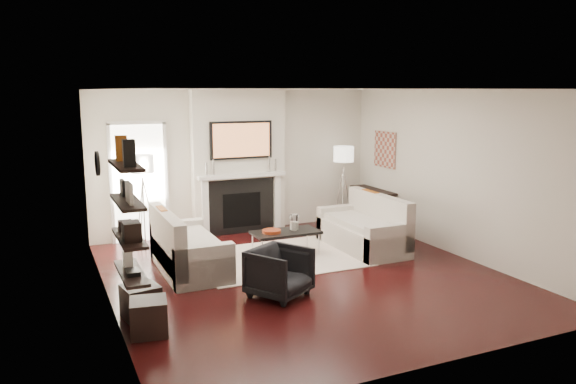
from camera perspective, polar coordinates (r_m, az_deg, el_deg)
name	(u,v)px	position (r m, az deg, el deg)	size (l,w,h in m)	color
room_envelope	(305,185)	(8.03, 1.76, 0.71)	(6.00, 6.00, 6.00)	black
chimney_breast	(239,162)	(10.66, -5.03, 3.05)	(1.80, 0.25, 2.70)	silver
fireplace_surround	(242,206)	(10.67, -4.72, -1.46)	(1.30, 0.02, 1.04)	black
firebox	(242,210)	(10.68, -4.71, -1.83)	(0.75, 0.02, 0.65)	black
mantel_pilaster_l	(205,208)	(10.43, -8.40, -1.65)	(0.12, 0.08, 1.10)	white
mantel_pilaster_r	(277,202)	(10.90, -1.10, -1.02)	(0.12, 0.08, 1.10)	white
mantel_shelf	(242,175)	(10.52, -4.68, 1.69)	(1.70, 0.18, 0.07)	white
tv_body	(241,140)	(10.47, -4.78, 5.28)	(1.20, 0.06, 0.70)	black
tv_screen	(242,140)	(10.44, -4.72, 5.27)	(1.10, 0.01, 0.62)	#BF723F
candlestick_l_tall	(213,167)	(10.34, -7.59, 2.52)	(0.04, 0.04, 0.30)	silver
candlestick_l_short	(207,169)	(10.30, -8.28, 2.31)	(0.04, 0.04, 0.24)	silver
candlestick_r_tall	(269,164)	(10.70, -1.93, 2.86)	(0.04, 0.04, 0.30)	silver
candlestick_r_short	(275,165)	(10.75, -1.29, 2.74)	(0.04, 0.04, 0.24)	silver
hallway_panel	(139,183)	(10.36, -14.91, 0.85)	(0.90, 0.02, 2.10)	white
door_trim_l	(111,185)	(10.27, -17.53, 0.64)	(0.06, 0.06, 2.16)	white
door_trim_r	(166,182)	(10.42, -12.29, 1.02)	(0.06, 0.06, 2.16)	white
door_trim_top	(136,123)	(10.22, -15.17, 6.81)	(1.02, 0.06, 0.06)	white
rug	(277,258)	(9.16, -1.18, -6.73)	(2.60, 2.00, 0.01)	beige
loveseat_left_base	(190,257)	(8.63, -9.94, -6.54)	(0.85, 1.80, 0.42)	beige
loveseat_left_back	(167,239)	(8.48, -12.21, -4.71)	(0.18, 1.80, 0.80)	beige
loveseat_left_arm_n	(205,267)	(7.86, -8.48, -7.50)	(0.85, 0.18, 0.60)	beige
loveseat_left_arm_s	(177,239)	(9.37, -11.20, -4.67)	(0.85, 0.18, 0.60)	beige
loveseat_left_cushion	(193,240)	(8.57, -9.67, -4.84)	(0.63, 1.44, 0.10)	beige
pillow_left_orange	(162,222)	(8.71, -12.68, -2.94)	(0.10, 0.42, 0.42)	#964B12
pillow_left_charcoal	(171,231)	(8.14, -11.81, -3.91)	(0.10, 0.40, 0.40)	black
loveseat_right_base	(362,237)	(9.74, 7.55, -4.53)	(0.85, 1.80, 0.42)	beige
loveseat_right_back	(379,217)	(9.84, 9.26, -2.53)	(0.18, 1.80, 0.80)	beige
loveseat_right_arm_n	(389,243)	(9.06, 10.27, -5.14)	(0.85, 0.18, 0.60)	beige
loveseat_right_arm_s	(339,222)	(10.39, 5.22, -3.03)	(0.85, 0.18, 0.60)	beige
loveseat_right_cushion	(360,222)	(9.65, 7.34, -3.07)	(0.63, 1.44, 0.10)	beige
pillow_right_orange	(370,202)	(10.05, 8.35, -1.05)	(0.10, 0.42, 0.42)	#964B12
pillow_right_charcoal	(390,209)	(9.56, 10.28, -1.75)	(0.10, 0.40, 0.40)	black
coffee_table	(286,232)	(9.19, -0.23, -4.12)	(1.10, 0.55, 0.04)	black
coffee_leg_nw	(262,252)	(8.86, -2.62, -6.09)	(0.02, 0.02, 0.38)	silver
coffee_leg_ne	(319,245)	(9.26, 3.17, -5.37)	(0.02, 0.02, 0.38)	silver
coffee_leg_sw	(252,245)	(9.25, -3.63, -5.38)	(0.02, 0.02, 0.38)	silver
coffee_leg_se	(307,238)	(9.64, 1.96, -4.73)	(0.02, 0.02, 0.38)	silver
hurricane_glass	(294,222)	(9.21, 0.62, -3.06)	(0.14, 0.14, 0.25)	white
hurricane_candle	(294,226)	(9.22, 0.62, -3.46)	(0.10, 0.10, 0.15)	white
copper_bowl	(272,231)	(9.08, -1.68, -4.01)	(0.30, 0.30, 0.05)	#CC4822
armchair	(279,270)	(7.45, -0.87, -7.93)	(0.70, 0.65, 0.72)	black
lamp_left_post	(144,212)	(10.05, -14.42, -2.02)	(0.02, 0.02, 1.20)	silver
lamp_left_shade	(142,164)	(9.91, -14.63, 2.79)	(0.40, 0.40, 0.30)	white
lamp_left_leg_a	(150,212)	(10.07, -13.80, -1.97)	(0.02, 0.02, 1.25)	silver
lamp_left_leg_b	(140,212)	(10.14, -14.81, -1.94)	(0.02, 0.02, 1.25)	silver
lamp_left_leg_c	(142,214)	(9.95, -14.63, -2.15)	(0.02, 0.02, 1.25)	silver
lamp_right_post	(343,196)	(11.26, 5.60, -0.44)	(0.02, 0.02, 1.20)	silver
lamp_right_shade	(344,154)	(11.14, 5.67, 3.86)	(0.40, 0.40, 0.30)	white
lamp_right_leg_a	(348,196)	(11.32, 6.08, -0.39)	(0.02, 0.02, 1.25)	silver
lamp_right_leg_b	(338,196)	(11.32, 5.12, -0.38)	(0.02, 0.02, 1.25)	silver
lamp_right_leg_c	(343,197)	(11.16, 5.59, -0.54)	(0.02, 0.02, 1.25)	silver
console_top	(373,190)	(11.27, 8.62, 0.17)	(0.35, 1.20, 0.04)	black
console_leg_n	(388,214)	(10.89, 10.14, -2.23)	(0.30, 0.04, 0.71)	black
console_leg_s	(358,204)	(11.80, 7.13, -1.19)	(0.30, 0.04, 0.71)	black
wall_art	(385,150)	(11.13, 9.83, 4.27)	(0.03, 0.70, 0.70)	#9E654F
shelf_bottom	(131,273)	(6.49, -15.64, -7.93)	(0.25, 1.00, 0.04)	black
shelf_lower	(129,238)	(6.38, -15.81, -4.51)	(0.25, 1.00, 0.04)	black
shelf_upper	(128,202)	(6.29, -15.99, -0.98)	(0.25, 1.00, 0.04)	black
shelf_top	(126,165)	(6.23, -16.17, 2.63)	(0.25, 1.00, 0.04)	black
decor_magfile_a	(129,153)	(5.93, -15.85, 3.82)	(0.12, 0.10, 0.28)	black
decor_magfile_b	(121,148)	(6.46, -16.57, 4.29)	(0.12, 0.10, 0.28)	#964B12
decor_frame_a	(129,193)	(6.11, -15.82, -0.08)	(0.04, 0.30, 0.22)	white
decor_frame_b	(123,188)	(6.58, -16.44, 0.43)	(0.04, 0.22, 0.18)	black
decor_wine_rack	(131,231)	(6.18, -15.62, -3.85)	(0.18, 0.25, 0.20)	black
decor_box_small	(125,225)	(6.63, -16.21, -3.29)	(0.15, 0.12, 0.12)	black
decor_books	(133,272)	(6.36, -15.49, -7.88)	(0.14, 0.20, 0.05)	black
decor_box_tall	(128,258)	(6.66, -15.97, -6.50)	(0.10, 0.10, 0.18)	white
clock_rim	(97,164)	(8.11, -18.81, 2.76)	(0.34, 0.34, 0.04)	black
clock_face	(99,163)	(8.11, -18.64, 2.77)	(0.29, 0.29, 0.01)	white
ottoman_near	(141,302)	(7.05, -14.72, -10.72)	(0.40, 0.40, 0.40)	black
ottoman_far	(149,317)	(6.58, -13.96, -12.23)	(0.40, 0.40, 0.40)	black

